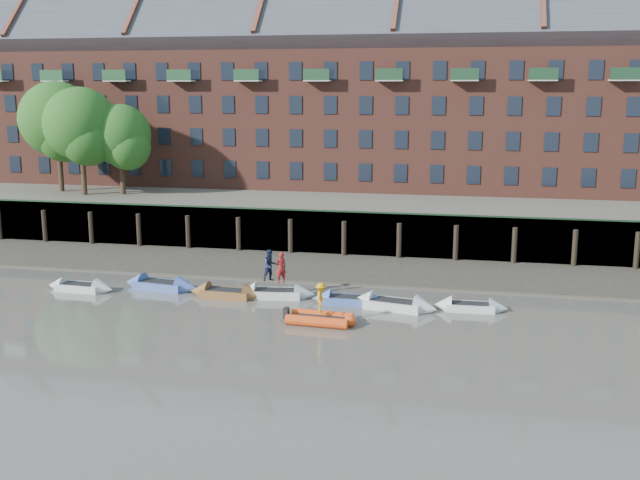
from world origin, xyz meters
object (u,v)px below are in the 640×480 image
(rowboat_2, at_px, (227,293))
(person_rib_crew, at_px, (321,298))
(rowboat_5, at_px, (394,305))
(rowboat_4, at_px, (349,300))
(rowboat_3, at_px, (275,294))
(rowboat_0, at_px, (80,287))
(rowboat_1, at_px, (161,285))
(rib_tender, at_px, (322,319))
(person_rower_a, at_px, (281,268))
(person_rower_b, at_px, (270,265))
(rowboat_6, at_px, (470,307))

(rowboat_2, height_order, person_rib_crew, person_rib_crew)
(rowboat_5, bearing_deg, rowboat_4, -179.28)
(rowboat_3, bearing_deg, rowboat_0, 177.51)
(rowboat_2, relative_size, person_rib_crew, 2.88)
(person_rib_crew, bearing_deg, rowboat_0, 71.51)
(rowboat_0, distance_m, rowboat_1, 4.83)
(rowboat_3, xyz_separation_m, rib_tender, (3.69, -4.27, 0.03))
(rowboat_0, relative_size, rib_tender, 1.21)
(rowboat_1, bearing_deg, rowboat_4, 3.71)
(rowboat_1, bearing_deg, rowboat_3, 4.64)
(rowboat_1, relative_size, rowboat_4, 1.17)
(rowboat_0, bearing_deg, rowboat_2, 6.18)
(rib_tender, bearing_deg, rowboat_4, 82.53)
(rowboat_1, bearing_deg, person_rower_a, 4.81)
(rib_tender, bearing_deg, rowboat_0, 171.99)
(rowboat_1, relative_size, person_rower_b, 2.68)
(rowboat_6, distance_m, rib_tender, 8.52)
(rowboat_6, relative_size, rib_tender, 1.13)
(person_rower_a, relative_size, person_rib_crew, 1.13)
(rowboat_3, distance_m, rowboat_6, 11.23)
(rowboat_5, relative_size, person_rib_crew, 3.17)
(rowboat_4, bearing_deg, person_rib_crew, -103.92)
(rowboat_3, xyz_separation_m, rowboat_6, (11.23, -0.31, -0.03))
(rowboat_1, relative_size, rowboat_2, 1.09)
(rowboat_2, distance_m, rowboat_6, 14.06)
(person_rower_b, bearing_deg, rowboat_0, 142.97)
(rib_tender, bearing_deg, rowboat_6, 31.59)
(rowboat_1, distance_m, rowboat_6, 18.57)
(rowboat_1, height_order, rib_tender, rowboat_1)
(rowboat_5, relative_size, rowboat_6, 1.24)
(rowboat_5, distance_m, person_rower_a, 6.94)
(rowboat_1, xyz_separation_m, rowboat_5, (14.38, -1.24, 0.00))
(person_rower_a, bearing_deg, rowboat_1, -39.40)
(rowboat_0, height_order, rowboat_3, rowboat_3)
(rowboat_0, distance_m, rib_tender, 16.00)
(rowboat_2, xyz_separation_m, rib_tender, (6.52, -3.77, 0.04))
(rowboat_2, xyz_separation_m, rowboat_3, (2.83, 0.50, 0.00))
(rowboat_2, xyz_separation_m, rowboat_6, (14.05, 0.19, -0.03))
(rowboat_6, bearing_deg, rowboat_2, 179.03)
(person_rower_a, distance_m, person_rower_b, 0.75)
(rowboat_3, bearing_deg, rowboat_5, -14.24)
(rowboat_0, relative_size, person_rower_a, 2.42)
(rowboat_0, relative_size, rowboat_4, 1.02)
(rowboat_0, bearing_deg, rib_tender, -8.65)
(rowboat_3, height_order, person_rib_crew, person_rib_crew)
(rib_tender, bearing_deg, rowboat_3, 134.73)
(rowboat_2, height_order, person_rower_a, person_rower_a)
(rowboat_2, height_order, rowboat_4, rowboat_2)
(rowboat_0, height_order, person_rower_b, person_rower_b)
(person_rib_crew, bearing_deg, rowboat_2, 53.19)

